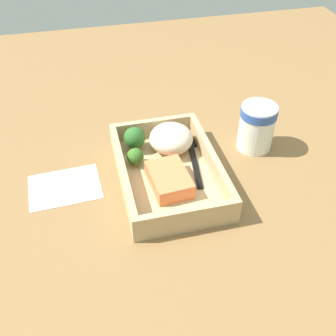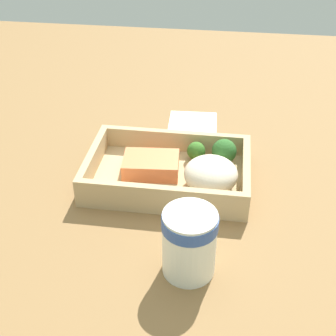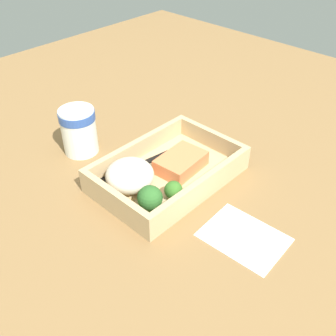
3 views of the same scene
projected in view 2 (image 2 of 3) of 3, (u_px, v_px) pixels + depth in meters
ground_plane at (168, 186)px, 80.79cm from camera, size 160.00×160.00×2.00cm
takeout_tray at (168, 178)px, 79.88cm from camera, size 27.11×18.00×1.20cm
tray_rim at (168, 166)px, 78.47cm from camera, size 27.11×18.00×3.75cm
salmon_fillet at (151, 165)px, 79.50cm from camera, size 9.87×7.30×2.88cm
mashed_potatoes at (211, 174)px, 75.22cm from camera, size 8.75×8.64×5.27cm
broccoli_floret_1 at (196, 151)px, 82.36cm from camera, size 3.24×3.24×3.54cm
broccoli_floret_2 at (224, 152)px, 80.72cm from camera, size 4.31×4.31×4.90cm
fork at (184, 198)px, 74.14cm from camera, size 15.87×4.04×0.44cm
paper_cup at (189, 240)px, 60.45cm from camera, size 7.27×7.27×9.70cm
receipt_slip at (192, 127)px, 95.45cm from camera, size 10.43×13.36×0.24cm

